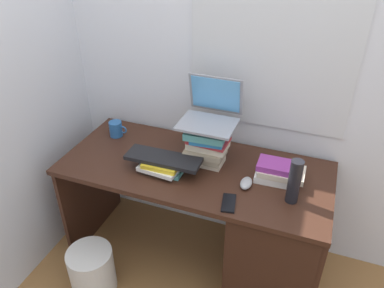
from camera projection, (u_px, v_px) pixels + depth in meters
The scene contains 14 objects.
ground_plane at pixel (194, 255), 2.52m from camera, with size 6.00×6.00×0.00m, color olive.
wall_back at pixel (219, 49), 2.13m from camera, with size 6.00×0.06×2.60m.
wall_left at pixel (36, 50), 2.11m from camera, with size 0.05×6.00×2.60m, color silver.
desk at pixel (256, 230), 2.17m from camera, with size 1.52×0.67×0.73m.
book_stack_tall at pixel (207, 144), 2.10m from camera, with size 0.25×0.21×0.24m.
book_stack_keyboard_riser at pixel (163, 165), 2.08m from camera, with size 0.24×0.20×0.07m.
book_stack_side at pixel (279, 172), 2.00m from camera, with size 0.26×0.16×0.11m.
laptop at pixel (211, 112), 2.05m from camera, with size 0.31×0.28×0.24m.
keyboard at pixel (163, 158), 2.05m from camera, with size 0.42×0.14×0.02m, color black.
computer_mouse at pixel (246, 183), 1.97m from camera, with size 0.06×0.10×0.04m, color #A5A8AD.
mug at pixel (116, 129), 2.39m from camera, with size 0.12×0.08×0.10m.
water_bottle at pixel (294, 182), 1.82m from camera, with size 0.06×0.06×0.24m, color black.
cell_phone at pixel (229, 203), 1.86m from camera, with size 0.07×0.14×0.01m, color black.
wastebasket at pixel (92, 270), 2.24m from camera, with size 0.27×0.27×0.30m, color silver.
Camera 1 is at (0.60, -1.63, 1.98)m, focal length 35.16 mm.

